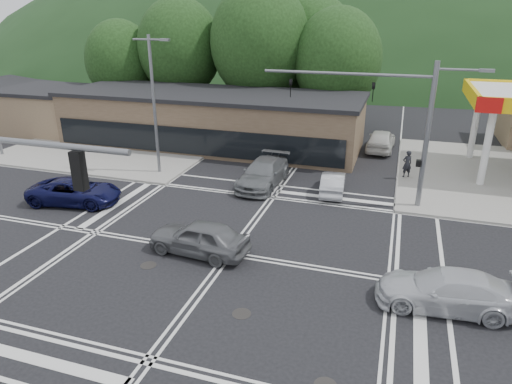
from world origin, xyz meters
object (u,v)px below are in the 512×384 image
(car_northbound, at_px, (263,173))
(pedestrian, at_px, (407,164))
(car_silver_east, at_px, (447,290))
(car_queue_b, at_px, (381,140))
(car_queue_a, at_px, (333,183))
(car_grey_center, at_px, (199,237))
(car_blue_west, at_px, (75,191))

(car_northbound, relative_size, pedestrian, 3.09)
(car_silver_east, xyz_separation_m, car_queue_b, (-3.56, 20.68, 0.11))
(car_queue_a, bearing_deg, pedestrian, -141.93)
(car_silver_east, xyz_separation_m, car_northbound, (-10.17, 10.32, 0.07))
(car_queue_b, bearing_deg, pedestrian, 110.01)
(car_grey_center, height_order, pedestrian, pedestrian)
(car_blue_west, height_order, car_silver_east, car_silver_east)
(car_blue_west, distance_m, pedestrian, 20.63)
(car_blue_west, bearing_deg, car_queue_b, -54.22)
(car_northbound, bearing_deg, car_grey_center, -88.93)
(car_silver_east, xyz_separation_m, pedestrian, (-1.56, 14.27, 0.31))
(car_silver_east, height_order, pedestrian, pedestrian)
(car_blue_west, distance_m, car_queue_a, 15.11)
(car_silver_east, distance_m, car_northbound, 14.49)
(car_silver_east, bearing_deg, car_blue_west, -105.84)
(car_grey_center, distance_m, car_silver_east, 10.44)
(car_blue_west, bearing_deg, car_silver_east, -112.16)
(car_grey_center, bearing_deg, pedestrian, 151.39)
(car_blue_west, height_order, pedestrian, pedestrian)
(car_queue_a, bearing_deg, car_queue_b, -107.15)
(pedestrian, bearing_deg, car_blue_west, -0.45)
(pedestrian, bearing_deg, car_silver_east, 66.68)
(car_grey_center, height_order, car_silver_east, car_grey_center)
(pedestrian, bearing_deg, car_queue_a, 13.67)
(car_blue_west, relative_size, pedestrian, 2.89)
(car_silver_east, relative_size, car_queue_a, 1.31)
(car_silver_east, height_order, car_queue_b, car_queue_b)
(pedestrian, bearing_deg, car_grey_center, 26.75)
(car_silver_east, height_order, car_northbound, car_northbound)
(car_blue_west, xyz_separation_m, car_grey_center, (9.19, -3.21, 0.07))
(car_queue_b, height_order, car_northbound, car_queue_b)
(car_silver_east, bearing_deg, car_queue_a, -154.48)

